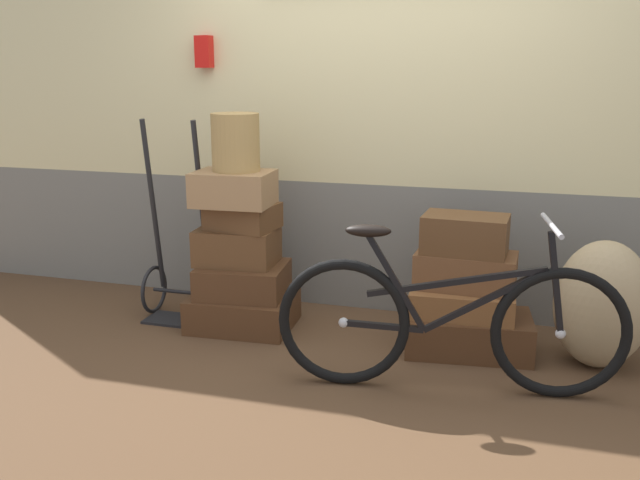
{
  "coord_description": "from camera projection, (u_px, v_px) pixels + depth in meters",
  "views": [
    {
      "loc": [
        0.85,
        -3.47,
        1.56
      ],
      "look_at": [
        -0.21,
        0.14,
        0.61
      ],
      "focal_mm": 38.63,
      "sensor_mm": 36.0,
      "label": 1
    }
  ],
  "objects": [
    {
      "name": "suitcase_0",
      "position": [
        243.0,
        310.0,
        4.22
      ],
      "size": [
        0.63,
        0.52,
        0.2
      ],
      "primitive_type": "cube",
      "rotation": [
        0.0,
        0.0,
        0.06
      ],
      "color": "#4C2D19",
      "rests_on": "ground"
    },
    {
      "name": "wicker_basket",
      "position": [
        236.0,
        142.0,
        3.99
      ],
      "size": [
        0.28,
        0.28,
        0.33
      ],
      "primitive_type": "cylinder",
      "color": "#A8844C",
      "rests_on": "suitcase_4"
    },
    {
      "name": "suitcase_1",
      "position": [
        243.0,
        280.0,
        4.18
      ],
      "size": [
        0.56,
        0.47,
        0.19
      ],
      "primitive_type": "cube",
      "rotation": [
        0.0,
        0.0,
        0.11
      ],
      "color": "#4C2D19",
      "rests_on": "suitcase_0"
    },
    {
      "name": "bicycle",
      "position": [
        449.0,
        323.0,
        3.32
      ],
      "size": [
        1.68,
        0.46,
        0.86
      ],
      "color": "black",
      "rests_on": "ground"
    },
    {
      "name": "suitcase_4",
      "position": [
        234.0,
        188.0,
        4.04
      ],
      "size": [
        0.47,
        0.36,
        0.2
      ],
      "primitive_type": "cube",
      "rotation": [
        0.0,
        0.0,
        0.06
      ],
      "color": "#9E754C",
      "rests_on": "suitcase_3"
    },
    {
      "name": "station_building",
      "position": [
        387.0,
        96.0,
        4.28
      ],
      "size": [
        7.31,
        0.74,
        2.74
      ],
      "color": "slate",
      "rests_on": "ground"
    },
    {
      "name": "suitcase_8",
      "position": [
        465.0,
        234.0,
        3.76
      ],
      "size": [
        0.47,
        0.31,
        0.21
      ],
      "primitive_type": "cube",
      "rotation": [
        0.0,
        0.0,
        -0.06
      ],
      "color": "brown",
      "rests_on": "suitcase_7"
    },
    {
      "name": "burlap_sack",
      "position": [
        602.0,
        305.0,
        3.6
      ],
      "size": [
        0.49,
        0.42,
        0.69
      ],
      "primitive_type": "ellipsoid",
      "color": "tan",
      "rests_on": "ground"
    },
    {
      "name": "suitcase_5",
      "position": [
        468.0,
        333.0,
        3.85
      ],
      "size": [
        0.72,
        0.48,
        0.22
      ],
      "primitive_type": "cube",
      "rotation": [
        0.0,
        0.0,
        0.11
      ],
      "color": "#4C2D19",
      "rests_on": "ground"
    },
    {
      "name": "luggage_trolley",
      "position": [
        180.0,
        274.0,
        4.35
      ],
      "size": [
        0.42,
        0.38,
        1.25
      ],
      "color": "black",
      "rests_on": "ground"
    },
    {
      "name": "suitcase_6",
      "position": [
        462.0,
        303.0,
        3.8
      ],
      "size": [
        0.58,
        0.35,
        0.14
      ],
      "primitive_type": "cube",
      "rotation": [
        0.0,
        0.0,
        0.04
      ],
      "color": "brown",
      "rests_on": "suitcase_5"
    },
    {
      "name": "suitcase_7",
      "position": [
        466.0,
        270.0,
        3.81
      ],
      "size": [
        0.55,
        0.32,
        0.2
      ],
      "primitive_type": "cube",
      "rotation": [
        0.0,
        0.0,
        -0.04
      ],
      "color": "brown",
      "rests_on": "suitcase_6"
    },
    {
      "name": "suitcase_3",
      "position": [
        243.0,
        216.0,
        4.11
      ],
      "size": [
        0.42,
        0.35,
        0.15
      ],
      "primitive_type": "cube",
      "rotation": [
        0.0,
        0.0,
        -0.12
      ],
      "color": "brown",
      "rests_on": "suitcase_2"
    },
    {
      "name": "suitcase_2",
      "position": [
        237.0,
        246.0,
        4.17
      ],
      "size": [
        0.49,
        0.38,
        0.22
      ],
      "primitive_type": "cube",
      "rotation": [
        0.0,
        0.0,
        0.07
      ],
      "color": "brown",
      "rests_on": "suitcase_1"
    },
    {
      "name": "ground",
      "position": [
        350.0,
        358.0,
        3.84
      ],
      "size": [
        9.31,
        5.2,
        0.06
      ],
      "primitive_type": "cube",
      "color": "#513823"
    }
  ]
}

